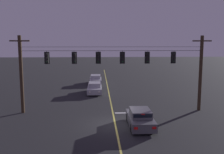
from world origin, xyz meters
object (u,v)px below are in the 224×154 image
object	(u,v)px
traffic_light_left_inner	(74,58)
traffic_light_rightmost	(148,58)
car_waiting_near_lane	(140,118)
traffic_light_right_inner	(123,58)
car_oncoming_trailing	(96,80)
traffic_light_far_right	(174,58)
traffic_light_centre	(98,58)
car_oncoming_lead	(95,88)
traffic_light_leftmost	(47,58)

from	to	relation	value
traffic_light_left_inner	traffic_light_rightmost	size ratio (longest dim) A/B	1.00
traffic_light_left_inner	car_waiting_near_lane	size ratio (longest dim) A/B	0.28
traffic_light_right_inner	car_oncoming_trailing	distance (m)	16.93
traffic_light_right_inner	traffic_light_far_right	bearing A→B (deg)	0.00
car_waiting_near_lane	car_oncoming_trailing	xyz separation A→B (m)	(-3.70, 20.49, -0.00)
traffic_light_centre	traffic_light_rightmost	bearing A→B (deg)	0.00
car_oncoming_trailing	car_waiting_near_lane	bearing A→B (deg)	-79.75
car_oncoming_lead	car_oncoming_trailing	size ratio (longest dim) A/B	1.00
traffic_light_leftmost	car_waiting_near_lane	xyz separation A→B (m)	(7.98, -4.39, -4.48)
traffic_light_far_right	car_oncoming_lead	world-z (taller)	traffic_light_far_right
traffic_light_far_right	car_waiting_near_lane	bearing A→B (deg)	-131.27
traffic_light_right_inner	car_oncoming_lead	bearing A→B (deg)	107.51
traffic_light_right_inner	traffic_light_far_right	size ratio (longest dim) A/B	1.00
traffic_light_left_inner	car_oncoming_lead	xyz separation A→B (m)	(1.71, 8.75, -4.48)
traffic_light_leftmost	car_waiting_near_lane	bearing A→B (deg)	-28.84
traffic_light_rightmost	traffic_light_far_right	bearing A→B (deg)	0.00
traffic_light_right_inner	car_oncoming_lead	xyz separation A→B (m)	(-2.76, 8.75, -4.48)
traffic_light_centre	traffic_light_right_inner	distance (m)	2.25
traffic_light_rightmost	traffic_light_far_right	world-z (taller)	same
traffic_light_left_inner	traffic_light_right_inner	bearing A→B (deg)	0.00
traffic_light_right_inner	traffic_light_rightmost	world-z (taller)	same
traffic_light_rightmost	car_waiting_near_lane	distance (m)	6.42
traffic_light_far_right	traffic_light_rightmost	bearing A→B (deg)	180.00
car_waiting_near_lane	traffic_light_leftmost	bearing A→B (deg)	151.16
traffic_light_right_inner	car_oncoming_lead	world-z (taller)	traffic_light_right_inner
traffic_light_rightmost	car_oncoming_lead	size ratio (longest dim) A/B	0.28
traffic_light_leftmost	car_oncoming_trailing	distance (m)	17.25
traffic_light_rightmost	traffic_light_left_inner	bearing A→B (deg)	180.00
traffic_light_leftmost	traffic_light_far_right	bearing A→B (deg)	0.00
traffic_light_right_inner	car_waiting_near_lane	xyz separation A→B (m)	(0.99, -4.39, -4.48)
traffic_light_centre	traffic_light_far_right	bearing A→B (deg)	0.00
traffic_light_far_right	car_oncoming_trailing	xyz separation A→B (m)	(-7.56, 16.10, -4.48)
traffic_light_leftmost	car_waiting_near_lane	distance (m)	10.15
car_oncoming_lead	car_oncoming_trailing	distance (m)	7.35
traffic_light_right_inner	car_oncoming_trailing	size ratio (longest dim) A/B	0.28
car_oncoming_lead	traffic_light_rightmost	bearing A→B (deg)	-59.71
traffic_light_left_inner	traffic_light_centre	distance (m)	2.22
traffic_light_right_inner	car_waiting_near_lane	distance (m)	6.35
traffic_light_left_inner	traffic_light_right_inner	distance (m)	4.47
traffic_light_far_right	car_oncoming_trailing	size ratio (longest dim) A/B	0.28
traffic_light_leftmost	traffic_light_centre	xyz separation A→B (m)	(4.73, 0.00, 0.00)
traffic_light_rightmost	car_oncoming_trailing	world-z (taller)	traffic_light_rightmost
traffic_light_rightmost	traffic_light_centre	bearing A→B (deg)	180.00
traffic_light_left_inner	car_oncoming_lead	world-z (taller)	traffic_light_left_inner
car_oncoming_trailing	traffic_light_rightmost	bearing A→B (deg)	-72.55
traffic_light_rightmost	car_oncoming_trailing	bearing A→B (deg)	107.45
traffic_light_centre	car_waiting_near_lane	distance (m)	7.06
traffic_light_far_right	car_waiting_near_lane	size ratio (longest dim) A/B	0.28
traffic_light_left_inner	traffic_light_right_inner	xyz separation A→B (m)	(4.47, 0.00, 0.00)
traffic_light_right_inner	car_oncoming_trailing	xyz separation A→B (m)	(-2.71, 16.10, -4.48)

